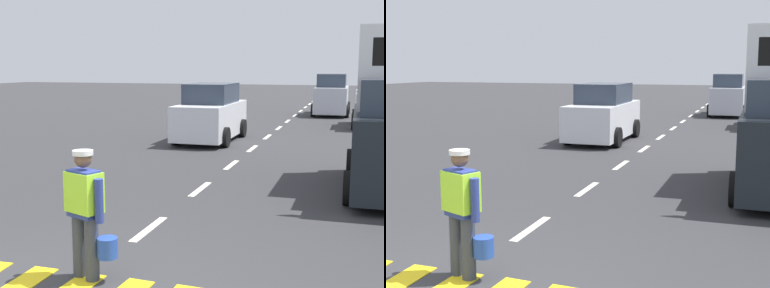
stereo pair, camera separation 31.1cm
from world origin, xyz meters
TOP-DOWN VIEW (x-y plane):
  - ground_plane at (0.00, 21.00)m, footprint 96.00×96.00m
  - lane_center_line at (0.00, 25.20)m, footprint 0.14×46.40m
  - road_worker at (0.03, 0.54)m, footprint 0.76×0.43m
  - car_oncoming_lead at (-1.80, 13.12)m, footprint 1.98×4.35m
  - car_parked_far at (4.01, 19.34)m, footprint 2.02×4.02m
  - car_outgoing_far at (1.85, 24.67)m, footprint 1.93×4.18m

SIDE VIEW (x-z plane):
  - ground_plane at x=0.00m, z-range 0.00..0.00m
  - lane_center_line at x=0.00m, z-range 0.00..0.01m
  - road_worker at x=0.03m, z-range 0.10..1.77m
  - car_oncoming_lead at x=-1.80m, z-range -0.07..1.99m
  - car_outgoing_far at x=1.85m, z-range -0.08..2.16m
  - car_parked_far at x=4.01m, z-range -0.08..2.19m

